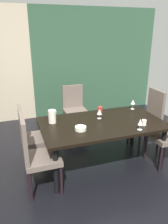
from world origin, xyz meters
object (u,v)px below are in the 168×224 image
object	(u,v)px
pitcher_right	(52,116)
cup_east	(100,109)
serving_bowl_corner	(81,128)
cup_west	(144,123)
dining_table	(102,127)
chair_right_far	(149,117)
wine_glass_south	(133,102)
wine_glass_center	(140,122)
chair_left_near	(35,152)
chair_left_far	(31,135)
chair_head_far	(74,107)
wine_glass_rear	(99,112)

from	to	relation	value
pitcher_right	cup_east	bearing A→B (deg)	12.79
serving_bowl_corner	cup_west	world-z (taller)	cup_west
dining_table	chair_right_far	xyz separation A→B (m)	(1.02, 0.28, -0.08)
wine_glass_south	wine_glass_center	size ratio (longest dim) A/B	1.04
chair_left_near	wine_glass_center	xyz separation A→B (m)	(1.40, -0.12, 0.26)
wine_glass_south	chair_left_far	bearing A→B (deg)	-177.45
pitcher_right	chair_right_far	bearing A→B (deg)	2.17
chair_head_far	wine_glass_rear	xyz separation A→B (m)	(0.06, -1.15, 0.28)
chair_left_near	cup_west	bearing A→B (deg)	89.50
pitcher_right	chair_head_far	bearing A→B (deg)	58.91
serving_bowl_corner	cup_east	distance (m)	0.77
cup_west	chair_left_near	bearing A→B (deg)	179.50
chair_left_near	wine_glass_center	size ratio (longest dim) A/B	6.48
dining_table	wine_glass_rear	distance (m)	0.23
chair_head_far	chair_right_far	size ratio (longest dim) A/B	0.92
wine_glass_south	dining_table	bearing A→B (deg)	-153.47
chair_head_far	wine_glass_south	bearing A→B (deg)	129.29
wine_glass_rear	wine_glass_center	distance (m)	0.66
chair_left_far	chair_head_far	bearing A→B (deg)	136.25
chair_left_far	serving_bowl_corner	xyz separation A→B (m)	(0.64, -0.44, 0.20)
wine_glass_rear	pitcher_right	distance (m)	0.72
dining_table	wine_glass_center	world-z (taller)	wine_glass_center
dining_table	pitcher_right	size ratio (longest dim) A/B	9.15
chair_head_far	pitcher_right	distance (m)	1.29
chair_left_near	pitcher_right	size ratio (longest dim) A/B	5.29
wine_glass_rear	wine_glass_center	size ratio (longest dim) A/B	0.92
chair_right_far	cup_east	bearing A→B (deg)	82.02
wine_glass_center	cup_east	world-z (taller)	wine_glass_center
chair_left_far	wine_glass_rear	distance (m)	1.08
chair_left_far	cup_west	size ratio (longest dim) A/B	11.64
dining_table	wine_glass_south	xyz separation A→B (m)	(0.72, 0.36, 0.20)
chair_left_far	wine_glass_center	bearing A→B (deg)	63.72
chair_left_far	chair_right_far	bearing A→B (deg)	90.00
chair_left_near	wine_glass_rear	size ratio (longest dim) A/B	7.02
dining_table	cup_east	world-z (taller)	cup_east
wine_glass_rear	wine_glass_center	world-z (taller)	wine_glass_center
chair_right_far	wine_glass_center	size ratio (longest dim) A/B	6.47
chair_head_far	chair_left_far	bearing A→B (deg)	46.25
wine_glass_south	serving_bowl_corner	size ratio (longest dim) A/B	1.07
wine_glass_center	pitcher_right	size ratio (longest dim) A/B	0.82
serving_bowl_corner	wine_glass_center	bearing A→B (deg)	-18.19
serving_bowl_corner	wine_glass_rear	bearing A→B (deg)	37.50
wine_glass_south	chair_left_near	bearing A→B (deg)	-159.76
chair_left_near	cup_east	size ratio (longest dim) A/B	11.31
cup_east	chair_right_far	bearing A→B (deg)	-7.98
chair_head_far	pitcher_right	size ratio (longest dim) A/B	4.86
chair_head_far	cup_west	xyz separation A→B (m)	(0.56, -1.60, 0.22)
dining_table	pitcher_right	distance (m)	0.75
chair_head_far	serving_bowl_corner	bearing A→B (deg)	77.00
chair_right_far	cup_east	size ratio (longest dim) A/B	11.29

